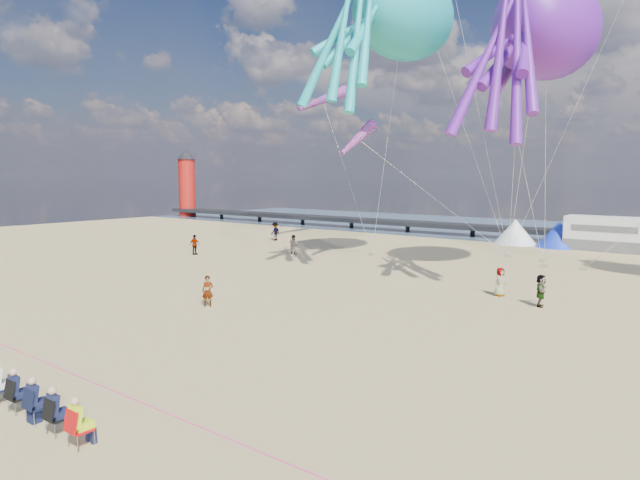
{
  "coord_description": "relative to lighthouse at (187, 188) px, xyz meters",
  "views": [
    {
      "loc": [
        16.93,
        -14.36,
        6.68
      ],
      "look_at": [
        0.9,
        6.0,
        3.68
      ],
      "focal_mm": 32.0,
      "sensor_mm": 36.0,
      "label": 1
    }
  ],
  "objects": [
    {
      "name": "ground",
      "position": [
        56.0,
        -44.0,
        -4.5
      ],
      "size": [
        120.0,
        120.0,
        0.0
      ],
      "primitive_type": "plane",
      "color": "tan",
      "rests_on": "ground"
    },
    {
      "name": "water",
      "position": [
        56.0,
        11.0,
        -4.48
      ],
      "size": [
        120.0,
        120.0,
        0.0
      ],
      "primitive_type": "plane",
      "color": "#3D5A74",
      "rests_on": "ground"
    },
    {
      "name": "pier",
      "position": [
        28.0,
        0.0,
        -3.5
      ],
      "size": [
        60.0,
        3.0,
        0.5
      ],
      "primitive_type": "cube",
      "color": "black",
      "rests_on": "ground"
    },
    {
      "name": "lighthouse",
      "position": [
        0.0,
        0.0,
        0.0
      ],
      "size": [
        2.6,
        2.6,
        9.0
      ],
      "primitive_type": "cylinder",
      "color": "#A5140F",
      "rests_on": "ground"
    },
    {
      "name": "motorhome_0",
      "position": [
        62.0,
        -4.0,
        -3.0
      ],
      "size": [
        6.6,
        2.5,
        3.0
      ],
      "primitive_type": "cube",
      "color": "silver",
      "rests_on": "ground"
    },
    {
      "name": "tent_white",
      "position": [
        54.0,
        -4.0,
        -3.3
      ],
      "size": [
        4.0,
        4.0,
        2.4
      ],
      "primitive_type": "cone",
      "color": "white",
      "rests_on": "ground"
    },
    {
      "name": "tent_blue",
      "position": [
        58.0,
        -4.0,
        -3.3
      ],
      "size": [
        4.0,
        4.0,
        2.4
      ],
      "primitive_type": "cone",
      "color": "#1933CC",
      "rests_on": "ground"
    },
    {
      "name": "spectator_row",
      "position": [
        57.83,
        -51.49,
        -3.85
      ],
      "size": [
        6.1,
        0.9,
        1.3
      ],
      "primitive_type": null,
      "color": "black",
      "rests_on": "ground"
    },
    {
      "name": "cooler_navy",
      "position": [
        57.7,
        -51.55,
        -4.35
      ],
      "size": [
        0.38,
        0.28,
        0.3
      ],
      "primitive_type": "cube",
      "color": "#121839",
      "rests_on": "ground"
    },
    {
      "name": "rope_line",
      "position": [
        56.0,
        -49.0,
        -4.48
      ],
      "size": [
        34.0,
        0.03,
        0.03
      ],
      "primitive_type": "cylinder",
      "rotation": [
        0.0,
        1.57,
        0.0
      ],
      "color": "#F2338C",
      "rests_on": "ground"
    },
    {
      "name": "standing_person",
      "position": [
        50.92,
        -39.61,
        -3.71
      ],
      "size": [
        0.69,
        0.64,
        1.58
      ],
      "primitive_type": "imported",
      "rotation": [
        0.0,
        0.0,
        0.62
      ],
      "color": "tan",
      "rests_on": "ground"
    },
    {
      "name": "beachgoer_1",
      "position": [
        41.91,
        -22.6,
        -3.68
      ],
      "size": [
        0.82,
        0.55,
        1.64
      ],
      "primitive_type": "imported",
      "rotation": [
        0.0,
        0.0,
        3.17
      ],
      "color": "#7F6659",
      "rests_on": "ground"
    },
    {
      "name": "beachgoer_2",
      "position": [
        33.97,
        -16.22,
        -3.57
      ],
      "size": [
        0.76,
        0.95,
        1.87
      ],
      "primitive_type": "imported",
      "rotation": [
        0.0,
        0.0,
        4.78
      ],
      "color": "#7F6659",
      "rests_on": "ground"
    },
    {
      "name": "beachgoer_3",
      "position": [
        35.61,
        -27.87,
        -3.66
      ],
      "size": [
        0.66,
        1.1,
        1.68
      ],
      "primitive_type": "imported",
      "rotation": [
        0.0,
        0.0,
        1.54
      ],
      "color": "#7F6659",
      "rests_on": "ground"
    },
    {
      "name": "beachgoer_4",
      "position": [
        64.19,
        -29.17,
        -3.68
      ],
      "size": [
        0.65,
        1.03,
        1.64
      ],
      "primitive_type": "imported",
      "rotation": [
        0.0,
        0.0,
        1.85
      ],
      "color": "#7F6659",
      "rests_on": "ground"
    },
    {
      "name": "beachgoer_6",
      "position": [
        61.65,
        -28.02,
        -3.7
      ],
      "size": [
        0.59,
        0.69,
        1.59
      ],
      "primitive_type": "imported",
      "rotation": [
        0.0,
        0.0,
        1.13
      ],
      "color": "#7F6659",
      "rests_on": "ground"
    },
    {
      "name": "sandbag_a",
      "position": [
        47.58,
        -19.23,
        -4.39
      ],
      "size": [
        0.5,
        0.35,
        0.22
      ],
      "primitive_type": "cube",
      "color": "gray",
      "rests_on": "ground"
    },
    {
      "name": "sandbag_b",
      "position": [
        60.56,
        -16.44,
        -4.39
      ],
      "size": [
        0.5,
        0.35,
        0.22
      ],
      "primitive_type": "cube",
      "color": "gray",
      "rests_on": "ground"
    },
    {
      "name": "sandbag_c",
      "position": [
        63.14,
        -16.2,
        -4.39
      ],
      "size": [
        0.5,
        0.35,
        0.22
      ],
      "primitive_type": "cube",
      "color": "gray",
      "rests_on": "ground"
    },
    {
      "name": "sandbag_d",
      "position": [
        59.67,
        -14.03,
        -4.39
      ],
      "size": [
        0.5,
        0.35,
        0.22
      ],
      "primitive_type": "cube",
      "color": "gray",
      "rests_on": "ground"
    },
    {
      "name": "sandbag_e",
      "position": [
        56.8,
        -13.38,
        -4.39
      ],
      "size": [
        0.5,
        0.35,
        0.22
      ],
      "primitive_type": "cube",
      "color": "gray",
      "rests_on": "ground"
    },
    {
      "name": "kite_octopus_teal",
      "position": [
        52.65,
        -23.42,
        12.9
      ],
      "size": [
        7.27,
        11.87,
        12.63
      ],
      "primitive_type": null,
      "rotation": [
        0.0,
        0.0,
        -0.24
      ],
      "color": "#1AA4AB"
    },
    {
      "name": "kite_octopus_purple",
      "position": [
        61.84,
        -22.55,
        10.76
      ],
      "size": [
        4.81,
        11.02,
        12.55
      ],
      "primitive_type": null,
      "rotation": [
        0.0,
        0.0,
        -0.01
      ],
      "color": "#5F1999"
    },
    {
      "name": "windsock_left",
      "position": [
        39.13,
        -15.04,
        9.16
      ],
      "size": [
        1.78,
        6.67,
        6.59
      ],
      "primitive_type": null,
      "rotation": [
        0.0,
        0.0,
        -0.1
      ],
      "color": "red"
    },
    {
      "name": "windsock_mid",
      "position": [
        59.29,
        -22.17,
        8.3
      ],
      "size": [
        2.34,
        5.89,
        5.82
      ],
      "primitive_type": null,
      "rotation": [
        0.0,
        0.0,
        0.24
      ],
      "color": "red"
    },
    {
      "name": "windsock_right",
      "position": [
        49.3,
        -23.96,
        4.73
      ],
      "size": [
        1.21,
        4.88,
        4.83
      ],
      "primitive_type": null,
      "rotation": [
        0.0,
        0.0,
        0.06
      ],
      "color": "red"
    }
  ]
}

